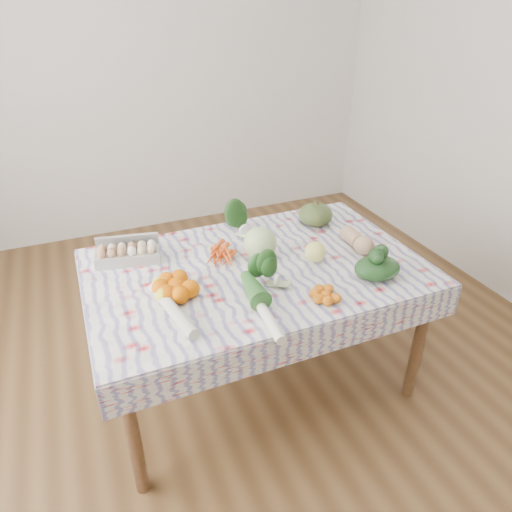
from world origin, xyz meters
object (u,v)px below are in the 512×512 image
butternut_squash (358,239)px  grapefruit (315,252)px  kabocha_squash (316,214)px  egg_carton (128,255)px  dining_table (256,280)px  cabbage (260,243)px

butternut_squash → grapefruit: bearing=-170.4°
kabocha_squash → butternut_squash: bearing=-78.8°
egg_carton → grapefruit: 0.95m
dining_table → kabocha_squash: size_ratio=7.98×
kabocha_squash → cabbage: 0.51m
cabbage → butternut_squash: 0.53m
butternut_squash → grapefruit: (-0.27, -0.03, -0.00)m
cabbage → kabocha_squash: bearing=27.1°
cabbage → grapefruit: 0.28m
kabocha_squash → dining_table: bearing=-149.2°
dining_table → egg_carton: 0.66m
cabbage → butternut_squash: cabbage is taller
egg_carton → cabbage: size_ratio=1.88×
egg_carton → grapefruit: grapefruit is taller
dining_table → cabbage: size_ratio=9.46×
kabocha_squash → cabbage: cabbage is taller
cabbage → grapefruit: size_ratio=1.59×
butternut_squash → dining_table: bearing=179.7°
dining_table → butternut_squash: 0.59m
cabbage → butternut_squash: (0.52, -0.11, -0.03)m
egg_carton → kabocha_squash: bearing=11.6°
butternut_squash → grapefruit: size_ratio=2.18×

